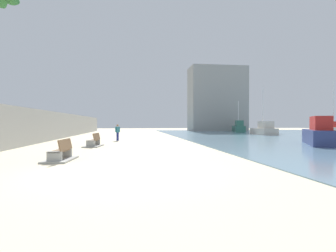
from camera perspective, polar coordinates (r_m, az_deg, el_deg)
The scene contains 10 objects.
ground_plane at distance 27.19m, azimuth -9.17°, elevation -2.98°, with size 120.00×120.00×0.00m, color beige.
seawall at distance 28.34m, azimuth -24.51°, elevation 0.02°, with size 0.80×64.00×2.87m, color #9E9E99.
bench_near at distance 12.93m, azimuth -22.35°, elevation -5.95°, with size 1.24×2.17×0.98m.
bench_far at distance 19.86m, azimuth -15.89°, elevation -3.65°, with size 1.34×2.21×0.98m.
person_walking at distance 25.87m, azimuth -10.94°, elevation -1.12°, with size 0.46×0.33×1.60m.
boat_far_left at distance 40.40m, azimuth 20.22°, elevation -0.74°, with size 2.27×4.78×6.98m.
boat_mid_bay at distance 43.82m, azimuth 32.74°, elevation -0.68°, with size 2.81×6.66×7.59m.
boat_far_right at distance 23.53m, azimuth 30.03°, elevation -1.54°, with size 4.48×6.38×2.18m.
boat_distant at distance 51.42m, azimuth 15.17°, elevation -0.34°, with size 3.31×6.48×5.92m.
harbor_building at distance 58.30m, azimuth 10.64°, elevation 5.74°, with size 12.00×6.00×13.84m, color gray.
Camera 1 is at (0.70, -9.13, 1.70)m, focal length 27.94 mm.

